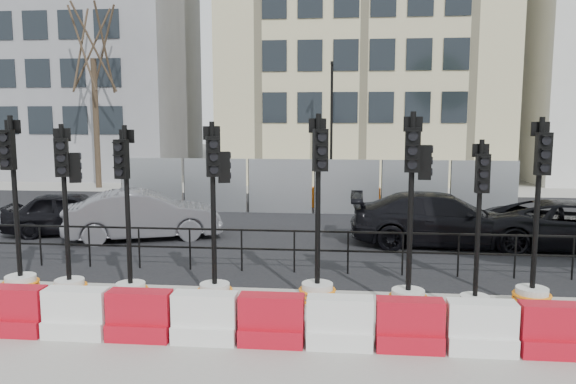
# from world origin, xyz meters

# --- Properties ---
(ground) EXTENTS (120.00, 120.00, 0.00)m
(ground) POSITION_xyz_m (0.00, 0.00, 0.00)
(ground) COLOR #51514C
(ground) RESTS_ON ground
(sidewalk_near) EXTENTS (40.00, 6.00, 0.02)m
(sidewalk_near) POSITION_xyz_m (0.00, -3.00, 0.01)
(sidewalk_near) COLOR gray
(sidewalk_near) RESTS_ON ground
(road) EXTENTS (40.00, 14.00, 0.03)m
(road) POSITION_xyz_m (0.00, 7.00, 0.01)
(road) COLOR black
(road) RESTS_ON ground
(sidewalk_far) EXTENTS (40.00, 4.00, 0.02)m
(sidewalk_far) POSITION_xyz_m (0.00, 16.00, 0.01)
(sidewalk_far) COLOR gray
(sidewalk_far) RESTS_ON ground
(building_grey) EXTENTS (11.00, 9.06, 14.00)m
(building_grey) POSITION_xyz_m (-14.00, 21.99, 7.00)
(building_grey) COLOR gray
(building_grey) RESTS_ON ground
(building_cream) EXTENTS (15.00, 10.06, 18.00)m
(building_cream) POSITION_xyz_m (2.00, 21.99, 9.00)
(building_cream) COLOR #C3B88E
(building_cream) RESTS_ON ground
(kerb_railing) EXTENTS (18.00, 0.04, 1.00)m
(kerb_railing) POSITION_xyz_m (0.00, 1.20, 0.69)
(kerb_railing) COLOR black
(kerb_railing) RESTS_ON ground
(heras_fencing) EXTENTS (14.33, 1.72, 2.00)m
(heras_fencing) POSITION_xyz_m (-0.49, 9.71, 0.71)
(heras_fencing) COLOR #94989D
(heras_fencing) RESTS_ON ground
(lamp_post_far) EXTENTS (0.12, 0.56, 6.00)m
(lamp_post_far) POSITION_xyz_m (0.50, 14.98, 3.22)
(lamp_post_far) COLOR black
(lamp_post_far) RESTS_ON ground
(tree_bare_far) EXTENTS (2.00, 2.00, 9.00)m
(tree_bare_far) POSITION_xyz_m (-11.00, 15.50, 6.65)
(tree_bare_far) COLOR #473828
(tree_bare_far) RESTS_ON ground
(barrier_row) EXTENTS (13.60, 0.50, 0.80)m
(barrier_row) POSITION_xyz_m (-0.00, -2.80, 0.37)
(barrier_row) COLOR red
(barrier_row) RESTS_ON ground
(traffic_signal_a) EXTENTS (0.70, 0.70, 3.54)m
(traffic_signal_a) POSITION_xyz_m (-5.21, -0.98, 0.73)
(traffic_signal_a) COLOR white
(traffic_signal_a) RESTS_ON ground
(traffic_signal_b) EXTENTS (0.67, 0.67, 3.39)m
(traffic_signal_b) POSITION_xyz_m (-4.14, -1.07, 0.81)
(traffic_signal_b) COLOR white
(traffic_signal_b) RESTS_ON ground
(traffic_signal_c) EXTENTS (0.66, 0.66, 3.37)m
(traffic_signal_c) POSITION_xyz_m (-2.90, -1.18, 0.70)
(traffic_signal_c) COLOR white
(traffic_signal_c) RESTS_ON ground
(traffic_signal_d) EXTENTS (0.68, 0.68, 3.43)m
(traffic_signal_d) POSITION_xyz_m (-1.29, -1.07, 0.82)
(traffic_signal_d) COLOR white
(traffic_signal_d) RESTS_ON ground
(traffic_signal_e) EXTENTS (0.70, 0.70, 3.57)m
(traffic_signal_e) POSITION_xyz_m (0.62, -0.92, 0.74)
(traffic_signal_e) COLOR white
(traffic_signal_e) RESTS_ON ground
(traffic_signal_f) EXTENTS (0.71, 0.71, 3.61)m
(traffic_signal_f) POSITION_xyz_m (2.27, -1.18, 0.86)
(traffic_signal_f) COLOR white
(traffic_signal_f) RESTS_ON ground
(traffic_signal_g) EXTENTS (0.62, 0.62, 3.13)m
(traffic_signal_g) POSITION_xyz_m (3.42, -1.22, 0.65)
(traffic_signal_g) COLOR white
(traffic_signal_g) RESTS_ON ground
(traffic_signal_h) EXTENTS (0.69, 0.69, 3.52)m
(traffic_signal_h) POSITION_xyz_m (4.53, -0.80, 0.73)
(traffic_signal_h) COLOR white
(traffic_signal_h) RESTS_ON ground
(car_a) EXTENTS (3.22, 4.54, 1.32)m
(car_a) POSITION_xyz_m (-6.96, 4.74, 0.66)
(car_a) COLOR black
(car_a) RESTS_ON ground
(car_b) EXTENTS (4.38, 5.35, 1.43)m
(car_b) POSITION_xyz_m (-4.62, 4.30, 0.72)
(car_b) COLOR #54545A
(car_b) RESTS_ON ground
(car_c) EXTENTS (2.31, 5.12, 1.45)m
(car_c) POSITION_xyz_m (3.78, 4.38, 0.73)
(car_c) COLOR black
(car_c) RESTS_ON ground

